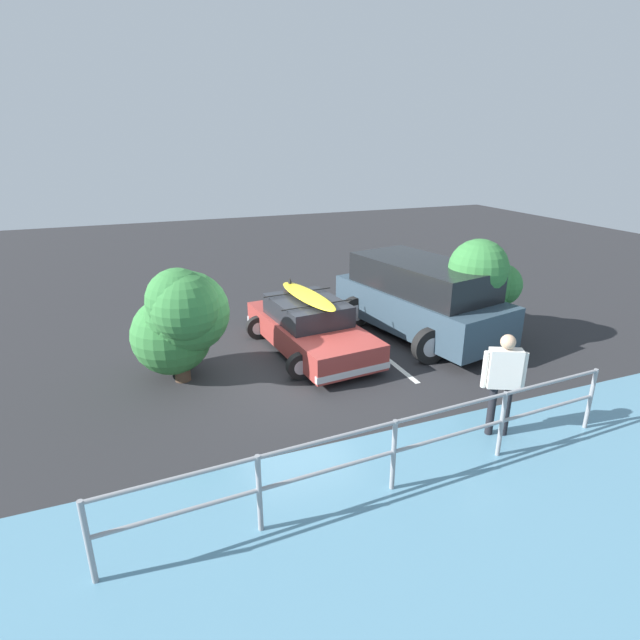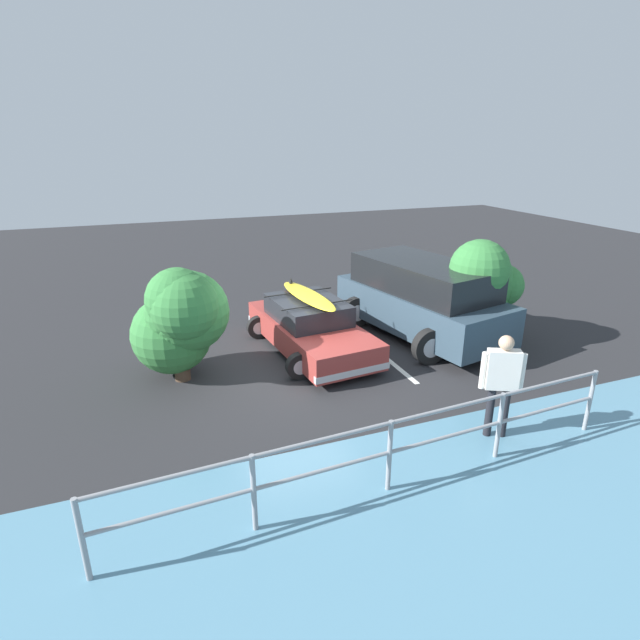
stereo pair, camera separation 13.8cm
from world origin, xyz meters
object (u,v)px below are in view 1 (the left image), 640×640
at_px(person_bystander, 503,376).
at_px(bush_near_right, 478,286).
at_px(suv_car, 420,298).
at_px(bush_near_left, 180,318).
at_px(sedan_car, 310,327).

relative_size(person_bystander, bush_near_right, 0.70).
height_order(suv_car, bush_near_left, bush_near_left).
bearing_deg(sedan_car, bush_near_right, 168.84).
height_order(suv_car, person_bystander, suv_car).
bearing_deg(bush_near_left, suv_car, -175.68).
relative_size(sedan_car, bush_near_left, 1.74).
xyz_separation_m(suv_car, bush_near_left, (5.80, 0.44, 0.37)).
height_order(person_bystander, bush_near_right, bush_near_right).
xyz_separation_m(person_bystander, bush_near_left, (4.59, -3.97, 0.28)).
height_order(sedan_car, suv_car, suv_car).
bearing_deg(bush_near_left, bush_near_right, 177.95).
bearing_deg(bush_near_right, suv_car, -30.45).
xyz_separation_m(bush_near_left, bush_near_right, (-6.97, 0.25, -0.01)).
bearing_deg(suv_car, bush_near_left, 4.32).
bearing_deg(bush_near_left, sedan_car, -169.40).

